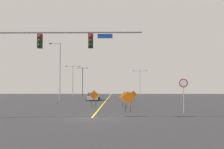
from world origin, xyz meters
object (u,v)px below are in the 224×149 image
street_lamp_mid_right (140,80)px  construction_sign_median_near (94,96)px  construction_sign_left_lane (125,97)px  car_black_passing (92,96)px  stop_sign (184,89)px  construction_sign_right_lane (128,99)px  construction_sign_right_shoulder (130,96)px  car_silver_far (93,97)px  street_lamp_far_left (83,79)px  street_lamp_mid_left (73,78)px  street_lamp_near_left (59,69)px  traffic_signal_assembly (39,49)px  construction_sign_median_far (133,95)px

street_lamp_mid_right → construction_sign_median_near: (-9.39, -48.41, -3.19)m
construction_sign_left_lane → car_black_passing: size_ratio=0.42×
stop_sign → construction_sign_right_lane: bearing=167.3°
construction_sign_right_lane → construction_sign_right_shoulder: 12.78m
construction_sign_left_lane → car_silver_far: (-4.94, 17.19, -0.54)m
construction_sign_median_near → car_silver_far: 16.92m
car_black_passing → car_silver_far: bearing=-83.8°
street_lamp_far_left → car_black_passing: (4.63, -21.56, -4.01)m
street_lamp_mid_right → street_lamp_mid_left: bearing=-148.9°
stop_sign → street_lamp_mid_right: bearing=88.9°
street_lamp_near_left → construction_sign_left_lane: bearing=-55.9°
traffic_signal_assembly → construction_sign_right_lane: 9.17m
construction_sign_right_shoulder → construction_sign_left_lane: bearing=-97.6°
street_lamp_mid_left → construction_sign_right_shoulder: street_lamp_mid_left is taller
construction_sign_median_near → construction_sign_right_shoulder: size_ratio=1.15×
street_lamp_near_left → car_black_passing: 9.96m
street_lamp_mid_right → construction_sign_median_far: bearing=-96.7°
traffic_signal_assembly → construction_sign_right_shoulder: 19.63m
construction_sign_median_near → construction_sign_median_far: construction_sign_median_near is taller
street_lamp_near_left → street_lamp_mid_right: 37.02m
traffic_signal_assembly → construction_sign_left_lane: 12.86m
traffic_signal_assembly → stop_sign: size_ratio=3.83×
street_lamp_mid_left → construction_sign_median_far: bearing=-60.6°
stop_sign → street_lamp_far_left: bearing=106.5°
street_lamp_far_left → construction_sign_right_lane: bearing=-78.3°
street_lamp_far_left → construction_sign_right_shoulder: 38.83m
street_lamp_near_left → construction_sign_median_near: (7.16, -15.31, -4.14)m
construction_sign_right_lane → car_silver_far: construction_sign_right_lane is taller
street_lamp_mid_left → car_silver_far: size_ratio=1.73×
traffic_signal_assembly → street_lamp_near_left: size_ratio=1.15×
street_lamp_mid_left → street_lamp_mid_right: size_ratio=1.07×
construction_sign_right_shoulder → car_black_passing: size_ratio=0.39×
street_lamp_mid_right → construction_sign_left_lane: bearing=-97.0°
construction_sign_left_lane → stop_sign: bearing=-53.0°
construction_sign_median_near → construction_sign_left_lane: size_ratio=1.06×
street_lamp_mid_right → construction_sign_median_near: bearing=-101.0°
traffic_signal_assembly → street_lamp_mid_left: (-5.29, 48.36, -0.37)m
stop_sign → car_black_passing: (-10.43, 29.29, -1.49)m
street_lamp_mid_right → construction_sign_median_near: size_ratio=3.81×
car_silver_far → street_lamp_near_left: bearing=-164.9°
street_lamp_mid_right → construction_sign_right_lane: size_ratio=3.89×
traffic_signal_assembly → street_lamp_mid_left: 48.65m
construction_sign_right_shoulder → construction_sign_right_lane: bearing=-93.8°
car_black_passing → street_lamp_near_left: bearing=-125.2°
street_lamp_near_left → construction_sign_median_far: size_ratio=5.64×
street_lamp_far_left → construction_sign_right_shoulder: street_lamp_far_left is taller
construction_sign_median_far → construction_sign_left_lane: bearing=-97.6°
traffic_signal_assembly → construction_sign_median_near: bearing=73.6°
construction_sign_median_near → construction_sign_median_far: 14.38m
traffic_signal_assembly → construction_sign_median_near: traffic_signal_assembly is taller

